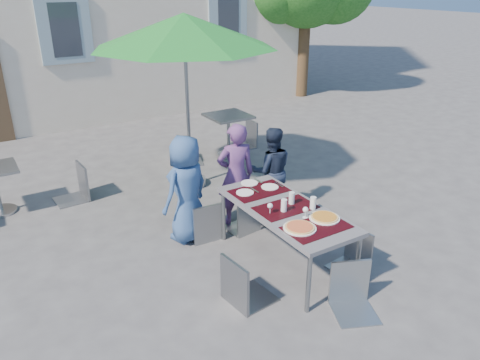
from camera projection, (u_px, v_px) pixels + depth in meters
ground at (262, 309)px, 4.92m from camera, size 90.00×90.00×0.00m
dining_table at (285, 212)px, 5.44m from camera, size 0.80×1.85×0.76m
pizza_near_left at (300, 227)px, 4.95m from camera, size 0.36×0.36×0.03m
pizza_near_right at (324, 217)px, 5.16m from camera, size 0.34×0.34×0.03m
glassware at (295, 203)px, 5.35m from camera, size 0.55×0.42×0.15m
place_settings at (255, 187)px, 5.93m from camera, size 0.62×0.46×0.01m
child_0 at (187, 189)px, 5.99m from camera, size 0.81×0.66×1.43m
child_1 at (236, 175)px, 6.39m from camera, size 0.60×0.46×1.46m
child_2 at (271, 171)px, 6.74m from camera, size 0.72×0.58×1.30m
chair_0 at (205, 198)px, 6.02m from camera, size 0.47×0.48×1.01m
chair_1 at (245, 196)px, 6.22m from camera, size 0.45×0.45×0.91m
chair_2 at (284, 188)px, 6.44m from camera, size 0.51×0.51×0.93m
chair_3 at (243, 254)px, 4.78m from camera, size 0.51×0.50×1.04m
chair_4 at (356, 229)px, 5.46m from camera, size 0.44×0.43×0.88m
chair_5 at (356, 262)px, 4.71m from camera, size 0.57×0.57×0.97m
patio_umbrella at (184, 32)px, 6.90m from camera, size 2.83×2.83×2.74m
bg_chair_r_0 at (73, 162)px, 7.14m from camera, size 0.50×0.49×1.06m
cafe_table_1 at (228, 127)px, 8.95m from camera, size 0.77×0.77×0.82m
bg_chair_l_1 at (184, 134)px, 8.58m from camera, size 0.55×0.55×0.97m
bg_chair_r_1 at (247, 118)px, 9.46m from camera, size 0.47×0.46×1.01m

